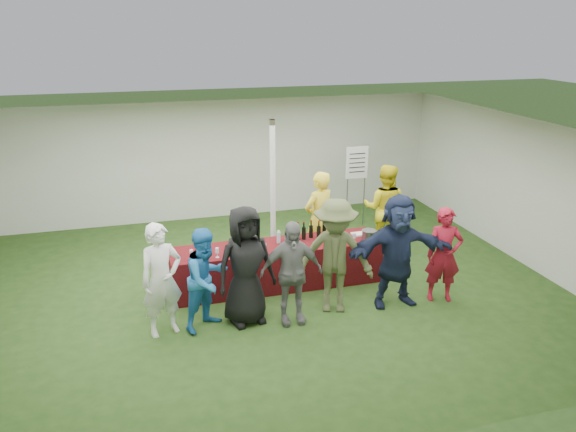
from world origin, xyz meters
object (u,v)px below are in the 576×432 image
object	(u,v)px
wine_list_sign	(357,169)
customer_1	(207,279)
customer_4	(335,256)
customer_2	(246,266)
customer_6	(444,255)
customer_0	(162,280)
customer_5	(397,251)
dump_bucket	(369,235)
serving_table	(277,265)
staff_pourer	(319,219)
staff_back	(385,208)
customer_3	(291,273)

from	to	relation	value
wine_list_sign	customer_1	bearing A→B (deg)	-137.26
customer_4	customer_2	bearing A→B (deg)	-162.82
customer_2	customer_4	bearing A→B (deg)	-12.48
customer_2	customer_6	xyz separation A→B (m)	(3.21, -0.17, -0.13)
customer_0	customer_1	xyz separation A→B (m)	(0.65, 0.00, -0.07)
wine_list_sign	customer_6	world-z (taller)	wine_list_sign
customer_5	customer_6	size ratio (longest dim) A/B	1.17
customer_6	customer_5	bearing A→B (deg)	-168.21
dump_bucket	customer_0	world-z (taller)	customer_0
serving_table	customer_6	bearing A→B (deg)	-26.81
dump_bucket	staff_pourer	bearing A→B (deg)	125.47
wine_list_sign	serving_table	bearing A→B (deg)	-135.24
staff_pourer	customer_6	world-z (taller)	staff_pourer
dump_bucket	customer_2	world-z (taller)	customer_2
dump_bucket	customer_2	xyz separation A→B (m)	(-2.35, -0.85, 0.08)
customer_4	customer_5	world-z (taller)	customer_5
staff_back	customer_2	xyz separation A→B (m)	(-3.20, -2.04, 0.04)
customer_2	wine_list_sign	bearing A→B (deg)	36.34
staff_back	dump_bucket	bearing A→B (deg)	85.70
customer_0	customer_2	size ratio (longest dim) A/B	0.92
customer_6	staff_back	bearing A→B (deg)	106.84
wine_list_sign	staff_pourer	world-z (taller)	same
staff_pourer	customer_6	bearing A→B (deg)	104.95
serving_table	customer_5	bearing A→B (deg)	-35.33
serving_table	customer_5	distance (m)	2.10
serving_table	customer_3	xyz separation A→B (m)	(-0.11, -1.26, 0.44)
dump_bucket	customer_3	xyz separation A→B (m)	(-1.71, -1.04, -0.03)
staff_back	customer_0	bearing A→B (deg)	55.95
serving_table	dump_bucket	xyz separation A→B (m)	(1.60, -0.22, 0.46)
dump_bucket	customer_5	world-z (taller)	customer_5
serving_table	staff_back	size ratio (longest dim) A/B	2.06
staff_back	customer_5	world-z (taller)	customer_5
wine_list_sign	customer_4	size ratio (longest dim) A/B	0.98
wine_list_sign	staff_back	xyz separation A→B (m)	(0.01, -1.44, -0.44)
wine_list_sign	customer_1	size ratio (longest dim) A/B	1.15
customer_1	serving_table	bearing A→B (deg)	4.73
serving_table	staff_back	xyz separation A→B (m)	(2.45, 0.97, 0.50)
customer_0	customer_3	distance (m)	1.88
staff_back	customer_4	world-z (taller)	customer_4
serving_table	customer_1	size ratio (longest dim) A/B	2.31
customer_0	customer_4	world-z (taller)	customer_4
staff_pourer	customer_1	size ratio (longest dim) A/B	1.15
serving_table	customer_1	bearing A→B (deg)	-141.33
dump_bucket	customer_2	bearing A→B (deg)	-160.21
customer_0	customer_6	world-z (taller)	customer_0
staff_pourer	serving_table	bearing A→B (deg)	10.73
staff_pourer	wine_list_sign	bearing A→B (deg)	-152.72
customer_0	customer_3	size ratio (longest dim) A/B	1.05
dump_bucket	customer_4	distance (m)	1.30
customer_1	customer_6	distance (m)	3.80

